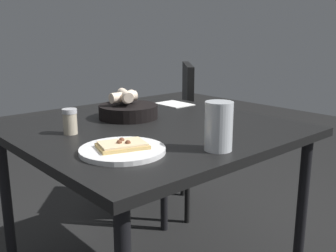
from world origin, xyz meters
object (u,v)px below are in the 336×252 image
(bread_basket, at_px, (128,109))
(pepper_shaker, at_px, (70,123))
(beer_glass, at_px, (219,129))
(chair_near, at_px, (167,127))
(dining_table, at_px, (151,144))
(pizza_plate, at_px, (123,149))

(bread_basket, bearing_deg, pepper_shaker, -76.01)
(beer_glass, height_order, pepper_shaker, beer_glass)
(chair_near, bearing_deg, dining_table, -45.47)
(pizza_plate, relative_size, beer_glass, 1.73)
(bread_basket, height_order, chair_near, chair_near)
(dining_table, xyz_separation_m, pizza_plate, (0.20, -0.26, 0.08))
(dining_table, distance_m, pepper_shaker, 0.31)
(pepper_shaker, height_order, chair_near, chair_near)
(pizza_plate, xyz_separation_m, beer_glass, (0.16, 0.22, 0.05))
(bread_basket, distance_m, pepper_shaker, 0.30)
(dining_table, distance_m, pizza_plate, 0.34)
(dining_table, relative_size, pizza_plate, 3.81)
(pepper_shaker, bearing_deg, pizza_plate, 2.30)
(beer_glass, bearing_deg, chair_near, 146.00)
(bread_basket, bearing_deg, pizza_plate, -37.87)
(beer_glass, height_order, chair_near, chair_near)
(dining_table, bearing_deg, beer_glass, -6.73)
(pizza_plate, distance_m, beer_glass, 0.28)
(dining_table, relative_size, bread_basket, 4.02)
(dining_table, xyz_separation_m, pepper_shaker, (-0.09, -0.28, 0.11))
(pizza_plate, height_order, bread_basket, bread_basket)
(chair_near, bearing_deg, beer_glass, -34.00)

